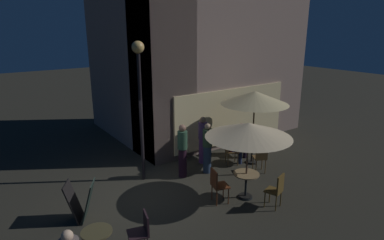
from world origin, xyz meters
TOP-DOWN VIEW (x-y plane):
  - ground_plane at (0.00, 0.00)m, footprint 60.00×60.00m
  - cafe_building at (3.83, 3.32)m, footprint 7.58×6.22m
  - street_lamp_near_corner at (0.58, 0.84)m, footprint 0.35×0.35m
  - menu_sandwich_board at (-1.65, -0.28)m, footprint 0.85×0.81m
  - cafe_table_0 at (4.21, -0.17)m, footprint 0.74×0.74m
  - cafe_table_1 at (2.37, -1.78)m, footprint 0.71×0.71m
  - patio_umbrella_0 at (4.21, -0.17)m, footprint 2.23×2.23m
  - patio_umbrella_1 at (2.37, -1.78)m, footprint 2.28×2.28m
  - cafe_chair_0 at (3.49, 0.18)m, footprint 0.57×0.57m
  - cafe_chair_1 at (3.84, -0.91)m, footprint 0.52×0.52m
  - cafe_chair_2 at (4.44, 0.67)m, footprint 0.50×0.50m
  - cafe_chair_3 at (1.55, -1.54)m, footprint 0.52×0.52m
  - cafe_chair_4 at (2.64, -2.62)m, footprint 0.48×0.48m
  - cafe_chair_5 at (-0.99, -2.21)m, footprint 0.50×0.50m
  - patron_seated_0 at (3.62, 0.12)m, footprint 0.52×0.45m
  - patron_seated_1 at (4.40, 0.52)m, footprint 0.39×0.51m
  - patron_standing_3 at (1.67, 0.30)m, footprint 0.30×0.30m
  - patron_standing_4 at (2.49, 0.11)m, footprint 0.30×0.30m
  - patron_standing_5 at (2.84, 0.82)m, footprint 0.31×0.31m

SIDE VIEW (x-z plane):
  - ground_plane at x=0.00m, z-range 0.00..0.00m
  - menu_sandwich_board at x=-1.65m, z-range 0.02..0.99m
  - cafe_table_1 at x=2.37m, z-range 0.16..0.88m
  - cafe_chair_5 at x=-0.99m, z-range 0.10..1.00m
  - cafe_chair_4 at x=2.64m, z-range 0.09..1.04m
  - cafe_table_0 at x=4.21m, z-range 0.18..0.95m
  - cafe_chair_1 at x=3.84m, z-range 0.11..1.03m
  - cafe_chair_0 at x=3.49m, z-range 0.09..1.06m
  - cafe_chair_3 at x=1.55m, z-range 0.10..1.06m
  - cafe_chair_2 at x=4.44m, z-range 0.09..1.08m
  - patron_seated_0 at x=3.62m, z-range 0.08..1.29m
  - patron_seated_1 at x=4.40m, z-range 0.08..1.30m
  - patron_standing_5 at x=2.84m, z-range 0.01..1.66m
  - patron_standing_4 at x=2.49m, z-range 0.01..1.66m
  - patron_standing_3 at x=1.67m, z-range 0.02..1.73m
  - patio_umbrella_1 at x=2.37m, z-range 0.88..3.03m
  - patio_umbrella_0 at x=4.21m, z-range 1.03..3.56m
  - street_lamp_near_corner at x=0.58m, z-range 0.93..5.10m
  - cafe_building at x=3.83m, z-range -0.01..7.80m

